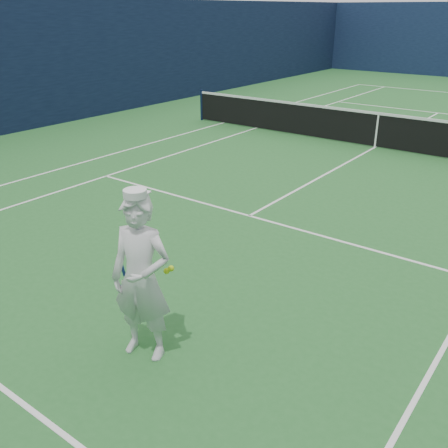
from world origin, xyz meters
name	(u,v)px	position (x,y,z in m)	size (l,w,h in m)	color
ground	(375,148)	(0.00, 0.00, 0.00)	(80.00, 80.00, 0.00)	#26652B
court_markings	(375,147)	(0.00, 0.00, 0.00)	(11.03, 23.83, 0.01)	white
windscreen_fence	(384,75)	(0.00, 0.00, 2.00)	(20.12, 36.12, 4.00)	#101C3A
tennis_net	(377,128)	(0.00, 0.00, 0.55)	(12.88, 0.09, 1.07)	#141E4C
tennis_player	(141,278)	(1.36, -10.53, 0.98)	(0.88, 0.65, 2.00)	silver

